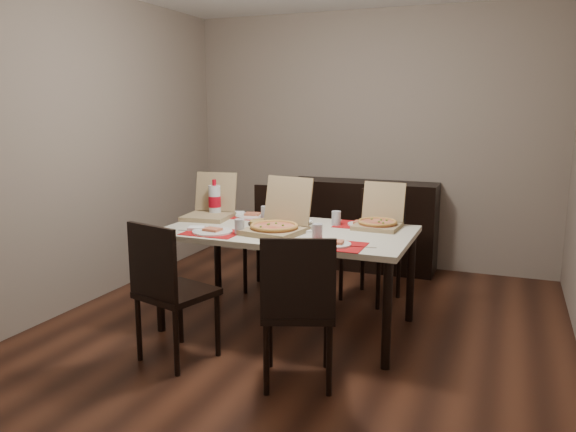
{
  "coord_description": "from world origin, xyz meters",
  "views": [
    {
      "loc": [
        1.38,
        -3.73,
        1.63
      ],
      "look_at": [
        -0.12,
        0.02,
        0.85
      ],
      "focal_mm": 35.0,
      "sensor_mm": 36.0,
      "label": 1
    }
  ],
  "objects_px": {
    "sideboard": "(362,225)",
    "dining_table": "(288,238)",
    "chair_far_right": "(375,240)",
    "pizza_box_center": "(277,225)",
    "chair_near_left": "(168,287)",
    "chair_near_right": "(298,304)",
    "chair_far_left": "(273,233)",
    "dip_bowl": "(305,222)",
    "soda_bottle": "(215,201)"
  },
  "relations": [
    {
      "from": "sideboard",
      "to": "dining_table",
      "type": "height_order",
      "value": "sideboard"
    },
    {
      "from": "chair_far_right",
      "to": "pizza_box_center",
      "type": "height_order",
      "value": "pizza_box_center"
    },
    {
      "from": "chair_near_left",
      "to": "chair_near_right",
      "type": "xyz_separation_m",
      "value": [
        0.88,
        0.0,
        0.0
      ]
    },
    {
      "from": "chair_near_right",
      "to": "pizza_box_center",
      "type": "distance_m",
      "value": 0.9
    },
    {
      "from": "sideboard",
      "to": "chair_far_left",
      "type": "height_order",
      "value": "chair_far_left"
    },
    {
      "from": "sideboard",
      "to": "chair_near_left",
      "type": "relative_size",
      "value": 1.61
    },
    {
      "from": "sideboard",
      "to": "dip_bowl",
      "type": "xyz_separation_m",
      "value": [
        -0.06,
        -1.53,
        0.31
      ]
    },
    {
      "from": "sideboard",
      "to": "pizza_box_center",
      "type": "distance_m",
      "value": 1.93
    },
    {
      "from": "dining_table",
      "to": "chair_near_right",
      "type": "bearing_deg",
      "value": -64.85
    },
    {
      "from": "chair_near_left",
      "to": "pizza_box_center",
      "type": "xyz_separation_m",
      "value": [
        0.45,
        0.73,
        0.3
      ]
    },
    {
      "from": "chair_near_right",
      "to": "chair_far_right",
      "type": "bearing_deg",
      "value": 88.37
    },
    {
      "from": "chair_near_left",
      "to": "dip_bowl",
      "type": "height_order",
      "value": "chair_near_left"
    },
    {
      "from": "sideboard",
      "to": "chair_far_left",
      "type": "relative_size",
      "value": 1.61
    },
    {
      "from": "dining_table",
      "to": "soda_bottle",
      "type": "relative_size",
      "value": 5.87
    },
    {
      "from": "dining_table",
      "to": "soda_bottle",
      "type": "bearing_deg",
      "value": 161.64
    },
    {
      "from": "sideboard",
      "to": "dip_bowl",
      "type": "distance_m",
      "value": 1.56
    },
    {
      "from": "soda_bottle",
      "to": "chair_near_left",
      "type": "bearing_deg",
      "value": -76.47
    },
    {
      "from": "chair_far_right",
      "to": "soda_bottle",
      "type": "bearing_deg",
      "value": -151.68
    },
    {
      "from": "chair_far_left",
      "to": "chair_far_right",
      "type": "distance_m",
      "value": 0.94
    },
    {
      "from": "sideboard",
      "to": "chair_far_left",
      "type": "bearing_deg",
      "value": -122.95
    },
    {
      "from": "chair_near_left",
      "to": "chair_far_right",
      "type": "bearing_deg",
      "value": 61.98
    },
    {
      "from": "pizza_box_center",
      "to": "soda_bottle",
      "type": "height_order",
      "value": "pizza_box_center"
    },
    {
      "from": "chair_near_left",
      "to": "soda_bottle",
      "type": "relative_size",
      "value": 3.03
    },
    {
      "from": "chair_near_right",
      "to": "chair_far_left",
      "type": "height_order",
      "value": "same"
    },
    {
      "from": "chair_near_right",
      "to": "chair_far_left",
      "type": "xyz_separation_m",
      "value": [
        -0.88,
        1.7,
        0.0
      ]
    },
    {
      "from": "chair_near_left",
      "to": "soda_bottle",
      "type": "height_order",
      "value": "soda_bottle"
    },
    {
      "from": "chair_far_left",
      "to": "pizza_box_center",
      "type": "height_order",
      "value": "pizza_box_center"
    },
    {
      "from": "pizza_box_center",
      "to": "soda_bottle",
      "type": "distance_m",
      "value": 0.81
    },
    {
      "from": "chair_near_left",
      "to": "pizza_box_center",
      "type": "height_order",
      "value": "pizza_box_center"
    },
    {
      "from": "chair_near_right",
      "to": "soda_bottle",
      "type": "relative_size",
      "value": 3.03
    },
    {
      "from": "dining_table",
      "to": "chair_near_left",
      "type": "distance_m",
      "value": 1.0
    },
    {
      "from": "soda_bottle",
      "to": "chair_far_right",
      "type": "bearing_deg",
      "value": 28.32
    },
    {
      "from": "dining_table",
      "to": "chair_far_left",
      "type": "height_order",
      "value": "chair_far_left"
    },
    {
      "from": "chair_near_right",
      "to": "soda_bottle",
      "type": "height_order",
      "value": "soda_bottle"
    },
    {
      "from": "chair_far_left",
      "to": "soda_bottle",
      "type": "distance_m",
      "value": 0.74
    },
    {
      "from": "sideboard",
      "to": "chair_near_left",
      "type": "bearing_deg",
      "value": -102.82
    },
    {
      "from": "chair_near_right",
      "to": "dip_bowl",
      "type": "height_order",
      "value": "chair_near_right"
    },
    {
      "from": "chair_near_left",
      "to": "dip_bowl",
      "type": "relative_size",
      "value": 8.43
    },
    {
      "from": "dining_table",
      "to": "chair_near_left",
      "type": "xyz_separation_m",
      "value": [
        -0.48,
        -0.86,
        -0.17
      ]
    },
    {
      "from": "sideboard",
      "to": "soda_bottle",
      "type": "xyz_separation_m",
      "value": [
        -0.86,
        -1.51,
        0.43
      ]
    },
    {
      "from": "dining_table",
      "to": "chair_near_left",
      "type": "height_order",
      "value": "chair_near_left"
    },
    {
      "from": "chair_far_left",
      "to": "chair_near_left",
      "type": "bearing_deg",
      "value": -89.98
    },
    {
      "from": "chair_far_right",
      "to": "pizza_box_center",
      "type": "xyz_separation_m",
      "value": [
        -0.49,
        -1.03,
        0.3
      ]
    },
    {
      "from": "chair_far_left",
      "to": "chair_near_right",
      "type": "bearing_deg",
      "value": -62.45
    },
    {
      "from": "dip_bowl",
      "to": "chair_far_left",
      "type": "bearing_deg",
      "value": 131.35
    },
    {
      "from": "sideboard",
      "to": "dip_bowl",
      "type": "relative_size",
      "value": 13.59
    },
    {
      "from": "chair_far_left",
      "to": "soda_bottle",
      "type": "bearing_deg",
      "value": -114.29
    },
    {
      "from": "pizza_box_center",
      "to": "dip_bowl",
      "type": "distance_m",
      "value": 0.38
    },
    {
      "from": "sideboard",
      "to": "chair_far_right",
      "type": "bearing_deg",
      "value": -68.58
    },
    {
      "from": "sideboard",
      "to": "soda_bottle",
      "type": "bearing_deg",
      "value": -119.74
    }
  ]
}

